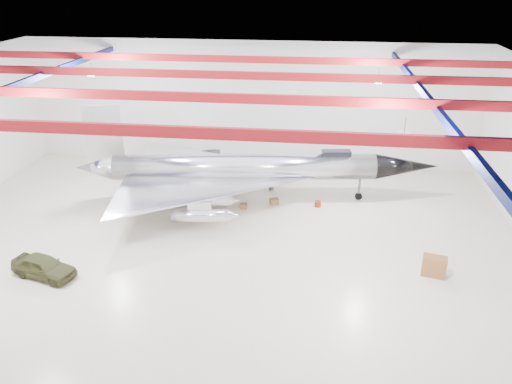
# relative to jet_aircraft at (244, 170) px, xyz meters

# --- Properties ---
(floor) EXTENTS (40.00, 40.00, 0.00)m
(floor) POSITION_rel_jet_aircraft_xyz_m (-0.77, -6.77, -2.47)
(floor) COLOR beige
(floor) RESTS_ON ground
(wall_back) EXTENTS (40.00, 0.00, 40.00)m
(wall_back) POSITION_rel_jet_aircraft_xyz_m (-0.77, 8.23, 3.03)
(wall_back) COLOR silver
(wall_back) RESTS_ON floor
(ceiling) EXTENTS (40.00, 40.00, 0.00)m
(ceiling) POSITION_rel_jet_aircraft_xyz_m (-0.77, -6.77, 8.53)
(ceiling) COLOR #0A0F38
(ceiling) RESTS_ON wall_back
(ceiling_structure) EXTENTS (39.50, 29.50, 1.08)m
(ceiling_structure) POSITION_rel_jet_aircraft_xyz_m (-0.77, -6.77, 7.85)
(ceiling_structure) COLOR maroon
(ceiling_structure) RESTS_ON ceiling
(jet_aircraft) EXTENTS (27.62, 17.77, 7.54)m
(jet_aircraft) POSITION_rel_jet_aircraft_xyz_m (0.00, 0.00, 0.00)
(jet_aircraft) COLOR silver
(jet_aircraft) RESTS_ON floor
(jeep) EXTENTS (4.21, 2.53, 1.34)m
(jeep) POSITION_rel_jet_aircraft_xyz_m (-10.03, -11.93, -1.80)
(jeep) COLOR #3B3B1D
(jeep) RESTS_ON floor
(desk) EXTENTS (1.49, 0.99, 1.26)m
(desk) POSITION_rel_jet_aircraft_xyz_m (12.56, -8.97, -1.85)
(desk) COLOR brown
(desk) RESTS_ON floor
(crate_ply) EXTENTS (0.63, 0.57, 0.36)m
(crate_ply) POSITION_rel_jet_aircraft_xyz_m (-3.68, -2.11, -2.29)
(crate_ply) COLOR olive
(crate_ply) RESTS_ON floor
(toolbox_red) EXTENTS (0.49, 0.44, 0.28)m
(toolbox_red) POSITION_rel_jet_aircraft_xyz_m (-1.58, -0.07, -2.33)
(toolbox_red) COLOR maroon
(toolbox_red) RESTS_ON floor
(parts_bin) EXTENTS (0.77, 0.70, 0.44)m
(parts_bin) POSITION_rel_jet_aircraft_xyz_m (2.39, -0.45, -2.25)
(parts_bin) COLOR olive
(parts_bin) RESTS_ON floor
(tool_chest) EXTENTS (0.64, 0.64, 0.43)m
(tool_chest) POSITION_rel_jet_aircraft_xyz_m (5.72, -0.47, -2.26)
(tool_chest) COLOR maroon
(tool_chest) RESTS_ON floor
(oil_barrel) EXTENTS (0.62, 0.52, 0.39)m
(oil_barrel) POSITION_rel_jet_aircraft_xyz_m (0.17, -1.49, -2.28)
(oil_barrel) COLOR olive
(oil_barrel) RESTS_ON floor
(spares_box) EXTENTS (0.43, 0.43, 0.37)m
(spares_box) POSITION_rel_jet_aircraft_xyz_m (1.91, 2.23, -2.29)
(spares_box) COLOR #59595B
(spares_box) RESTS_ON floor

